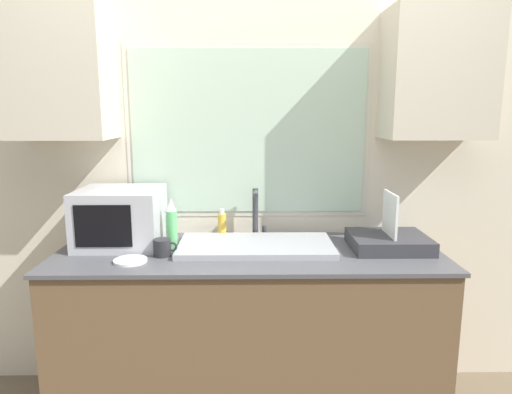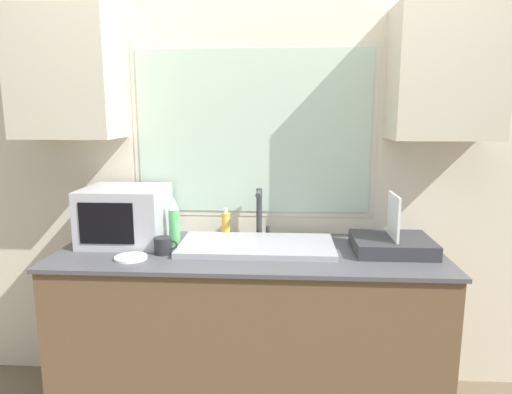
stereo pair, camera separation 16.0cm
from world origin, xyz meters
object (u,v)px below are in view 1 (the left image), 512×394
at_px(dish_rack, 389,240).
at_px(mug_near_sink, 163,248).
at_px(microwave, 120,217).
at_px(faucet, 256,210).
at_px(spray_bottle, 172,223).
at_px(soap_bottle, 222,225).

bearing_deg(dish_rack, mug_near_sink, -174.47).
bearing_deg(microwave, dish_rack, -3.45).
bearing_deg(mug_near_sink, faucet, 35.90).
relative_size(faucet, microwave, 0.65).
relative_size(faucet, spray_bottle, 1.08).
bearing_deg(soap_bottle, faucet, 0.95).
bearing_deg(mug_near_sink, spray_bottle, 83.39).
distance_m(spray_bottle, soap_bottle, 0.30).
xyz_separation_m(microwave, mug_near_sink, (0.25, -0.19, -0.11)).
relative_size(soap_bottle, mug_near_sink, 1.39).
xyz_separation_m(spray_bottle, mug_near_sink, (-0.02, -0.16, -0.08)).
xyz_separation_m(dish_rack, spray_bottle, (-1.11, 0.05, 0.08)).
xyz_separation_m(faucet, microwave, (-0.71, -0.14, -0.01)).
distance_m(microwave, soap_bottle, 0.54).
distance_m(faucet, mug_near_sink, 0.58).
relative_size(microwave, mug_near_sink, 3.62).
height_order(faucet, microwave, microwave).
distance_m(soap_bottle, mug_near_sink, 0.43).
distance_m(microwave, spray_bottle, 0.27).
xyz_separation_m(soap_bottle, mug_near_sink, (-0.27, -0.33, -0.03)).
height_order(soap_bottle, mug_near_sink, soap_bottle).
bearing_deg(spray_bottle, soap_bottle, 33.49).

